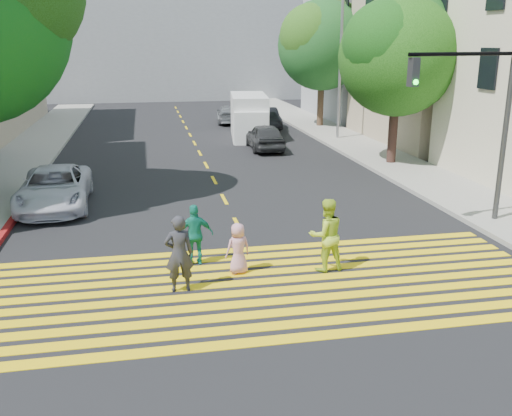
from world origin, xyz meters
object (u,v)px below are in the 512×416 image
object	(u,v)px
pedestrian_woman	(326,235)
white_sedan	(55,188)
dark_car_near	(265,137)
white_van	(249,118)
tree_right_far	(323,40)
pedestrian_man	(179,254)
pedestrian_extra	(195,235)
pedestrian_child	(238,248)
tree_right_near	(399,50)
silver_car	(229,114)
traffic_signal	(481,110)
dark_car_parked	(267,118)

from	to	relation	value
pedestrian_woman	white_sedan	world-z (taller)	pedestrian_woman
dark_car_near	white_van	xyz separation A→B (m)	(-0.14, 3.84, 0.50)
tree_right_far	pedestrian_man	size ratio (longest dim) A/B	4.56
pedestrian_extra	white_van	world-z (taller)	white_van
pedestrian_woman	pedestrian_child	size ratio (longest dim) A/B	1.44
tree_right_near	pedestrian_child	distance (m)	15.07
pedestrian_man	dark_car_near	distance (m)	17.74
silver_car	white_van	world-z (taller)	white_van
white_sedan	white_van	distance (m)	15.92
pedestrian_woman	dark_car_near	xyz separation A→B (m)	(1.90, 16.31, -0.23)
tree_right_far	dark_car_near	world-z (taller)	tree_right_far
pedestrian_man	pedestrian_woman	world-z (taller)	pedestrian_woman
pedestrian_extra	pedestrian_child	bearing A→B (deg)	136.93
silver_car	traffic_signal	world-z (taller)	traffic_signal
pedestrian_child	dark_car_parked	xyz separation A→B (m)	(5.72, 23.45, 0.02)
tree_right_near	tree_right_far	xyz separation A→B (m)	(0.33, 12.06, 0.41)
pedestrian_man	white_van	world-z (taller)	white_van
pedestrian_child	white_sedan	world-z (taller)	white_sedan
pedestrian_woman	pedestrian_man	bearing A→B (deg)	2.48
white_van	pedestrian_man	bearing A→B (deg)	-97.46
pedestrian_extra	dark_car_near	xyz separation A→B (m)	(5.02, 15.30, -0.10)
pedestrian_man	pedestrian_extra	xyz separation A→B (m)	(0.50, 1.56, -0.11)
dark_car_parked	tree_right_near	bearing A→B (deg)	-72.87
tree_right_near	white_van	world-z (taller)	tree_right_near
tree_right_far	white_van	xyz separation A→B (m)	(-5.41, -3.36, -4.35)
white_van	pedestrian_extra	bearing A→B (deg)	-97.19
dark_car_near	white_van	bearing A→B (deg)	-86.62
tree_right_far	pedestrian_child	size ratio (longest dim) A/B	6.42
pedestrian_man	pedestrian_woman	size ratio (longest dim) A/B	0.98
white_sedan	tree_right_far	bearing A→B (deg)	47.07
tree_right_far	white_sedan	distance (m)	22.44
tree_right_far	white_van	distance (m)	7.71
tree_right_far	pedestrian_man	xyz separation A→B (m)	(-10.80, -24.05, -4.63)
tree_right_near	dark_car_near	xyz separation A→B (m)	(-4.94, 4.87, -4.43)
tree_right_near	traffic_signal	xyz separation A→B (m)	(-1.46, -9.00, -1.55)
pedestrian_extra	traffic_signal	bearing A→B (deg)	-173.97
pedestrian_man	white_sedan	xyz separation A→B (m)	(-3.73, 7.66, -0.22)
pedestrian_child	dark_car_near	xyz separation A→B (m)	(4.06, 16.10, 0.05)
pedestrian_child	white_van	world-z (taller)	white_van
silver_car	pedestrian_man	bearing A→B (deg)	85.77
tree_right_near	silver_car	distance (m)	16.79
pedestrian_man	pedestrian_woman	xyz separation A→B (m)	(3.63, 0.55, 0.02)
pedestrian_woman	pedestrian_child	bearing A→B (deg)	-11.81
pedestrian_extra	traffic_signal	xyz separation A→B (m)	(8.51, 1.43, 2.78)
tree_right_far	dark_car_parked	size ratio (longest dim) A/B	2.05
tree_right_far	dark_car_parked	xyz separation A→B (m)	(-3.61, 0.16, -4.87)
traffic_signal	pedestrian_child	bearing A→B (deg)	-174.39
pedestrian_woman	pedestrian_extra	distance (m)	3.29
white_van	traffic_signal	distance (m)	18.23
pedestrian_extra	dark_car_near	size ratio (longest dim) A/B	0.39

